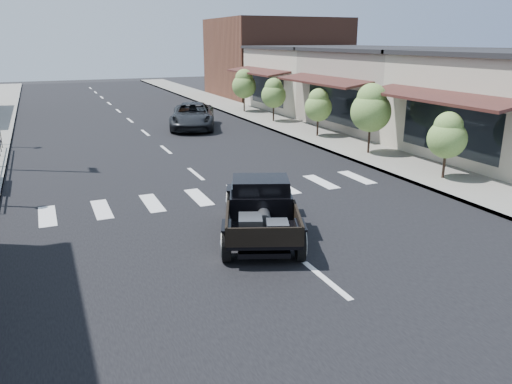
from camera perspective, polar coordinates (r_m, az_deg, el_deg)
name	(u,v)px	position (r m, az deg, el deg)	size (l,w,h in m)	color
ground	(270,235)	(13.83, 1.55, -4.89)	(120.00, 120.00, 0.00)	black
road	(153,139)	(27.66, -11.72, 5.94)	(14.00, 80.00, 0.02)	black
road_markings	(177,159)	(22.89, -9.07, 3.78)	(12.00, 60.00, 0.06)	silver
sidewalk_right	(293,127)	(30.48, 4.20, 7.38)	(3.00, 80.00, 0.15)	gray
storefront_mid	(404,90)	(32.13, 16.54, 11.15)	(10.00, 9.00, 4.50)	#A4998A
storefront_far	(326,79)	(39.46, 8.06, 12.64)	(10.00, 9.00, 4.50)	beige
far_building_right	(276,58)	(48.42, 2.31, 15.06)	(11.00, 10.00, 7.00)	brown
small_tree_a	(446,147)	(19.92, 20.90, 4.87)	(1.44, 1.44, 2.40)	olive
small_tree_b	(370,120)	(23.44, 12.93, 8.04)	(1.83, 1.83, 3.04)	olive
small_tree_c	(318,113)	(27.34, 7.10, 8.93)	(1.46, 1.46, 2.44)	olive
small_tree_d	(274,100)	(32.23, 2.02, 10.42)	(1.57, 1.57, 2.61)	olive
small_tree_e	(244,91)	(36.75, -1.37, 11.46)	(1.73, 1.73, 2.89)	olive
hotrod_pickup	(261,208)	(13.49, 0.56, -1.81)	(2.18, 4.67, 1.62)	black
second_car	(193,116)	(30.54, -7.25, 8.60)	(2.50, 5.43, 1.51)	black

